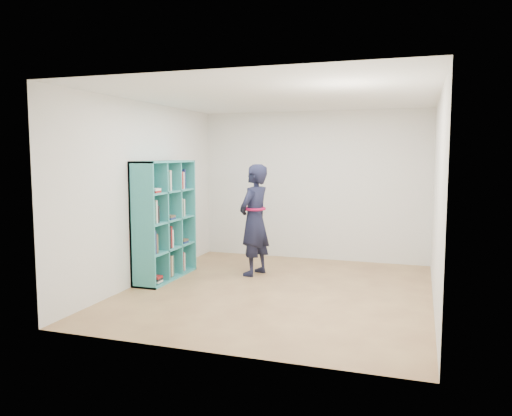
% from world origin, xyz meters
% --- Properties ---
extents(floor, '(4.50, 4.50, 0.00)m').
position_xyz_m(floor, '(0.00, 0.00, 0.00)').
color(floor, brown).
rests_on(floor, ground).
extents(ceiling, '(4.50, 4.50, 0.00)m').
position_xyz_m(ceiling, '(0.00, 0.00, 2.60)').
color(ceiling, white).
rests_on(ceiling, wall_back).
extents(wall_left, '(0.02, 4.50, 2.60)m').
position_xyz_m(wall_left, '(-2.00, 0.00, 1.30)').
color(wall_left, silver).
rests_on(wall_left, floor).
extents(wall_right, '(0.02, 4.50, 2.60)m').
position_xyz_m(wall_right, '(2.00, 0.00, 1.30)').
color(wall_right, silver).
rests_on(wall_right, floor).
extents(wall_back, '(4.00, 0.02, 2.60)m').
position_xyz_m(wall_back, '(0.00, 2.25, 1.30)').
color(wall_back, silver).
rests_on(wall_back, floor).
extents(wall_front, '(4.00, 0.02, 2.60)m').
position_xyz_m(wall_front, '(0.00, -2.25, 1.30)').
color(wall_front, silver).
rests_on(wall_front, floor).
extents(bookshelf, '(0.38, 1.32, 1.76)m').
position_xyz_m(bookshelf, '(-1.83, 0.16, 0.86)').
color(bookshelf, teal).
rests_on(bookshelf, floor).
extents(person, '(0.55, 0.70, 1.70)m').
position_xyz_m(person, '(-0.60, 0.79, 0.85)').
color(person, black).
rests_on(person, floor).
extents(smartphone, '(0.04, 0.10, 0.14)m').
position_xyz_m(smartphone, '(-0.71, 0.90, 0.97)').
color(smartphone, silver).
rests_on(smartphone, person).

